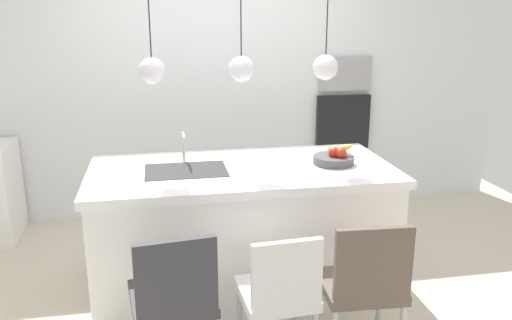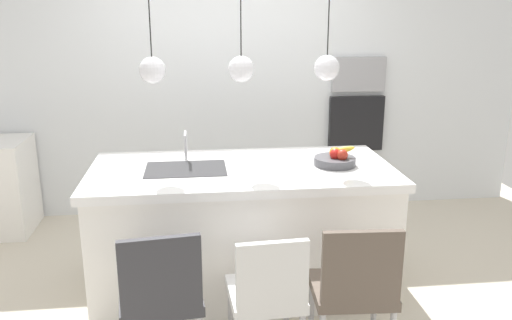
{
  "view_description": "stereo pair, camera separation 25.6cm",
  "coord_description": "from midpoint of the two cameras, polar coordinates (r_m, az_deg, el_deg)",
  "views": [
    {
      "loc": [
        -0.57,
        -3.53,
        1.99
      ],
      "look_at": [
        0.1,
        0.0,
        0.97
      ],
      "focal_mm": 37.14,
      "sensor_mm": 36.0,
      "label": 1
    },
    {
      "loc": [
        -0.31,
        -3.56,
        1.99
      ],
      "look_at": [
        0.1,
        0.0,
        0.97
      ],
      "focal_mm": 37.14,
      "sensor_mm": 36.0,
      "label": 2
    }
  ],
  "objects": [
    {
      "name": "pendant_light_center",
      "position": [
        3.59,
        -3.66,
        9.77
      ],
      "size": [
        0.18,
        0.18,
        0.78
      ],
      "color": "silver"
    },
    {
      "name": "kitchen_island",
      "position": [
        3.89,
        -3.37,
        -7.33
      ],
      "size": [
        2.13,
        1.03,
        0.92
      ],
      "color": "white",
      "rests_on": "ground"
    },
    {
      "name": "chair_far",
      "position": [
        3.15,
        9.25,
        -12.89
      ],
      "size": [
        0.48,
        0.45,
        0.88
      ],
      "color": "brown",
      "rests_on": "ground"
    },
    {
      "name": "chair_middle",
      "position": [
        3.04,
        0.04,
        -14.07
      ],
      "size": [
        0.43,
        0.45,
        0.84
      ],
      "color": "silver",
      "rests_on": "ground"
    },
    {
      "name": "pendant_light_left",
      "position": [
        3.57,
        -13.19,
        9.35
      ],
      "size": [
        0.18,
        0.18,
        0.78
      ],
      "color": "silver"
    },
    {
      "name": "faucet",
      "position": [
        3.87,
        -9.71,
        1.79
      ],
      "size": [
        0.02,
        0.17,
        0.22
      ],
      "color": "silver",
      "rests_on": "kitchen_island"
    },
    {
      "name": "microwave",
      "position": [
        5.45,
        8.2,
        9.22
      ],
      "size": [
        0.54,
        0.08,
        0.34
      ],
      "primitive_type": "cube",
      "color": "#9E9EA3",
      "rests_on": "back_wall"
    },
    {
      "name": "back_wall",
      "position": [
        5.26,
        -5.87,
        8.22
      ],
      "size": [
        6.0,
        0.1,
        2.6
      ],
      "primitive_type": "cube",
      "color": "white",
      "rests_on": "ground"
    },
    {
      "name": "pendant_light_right",
      "position": [
        3.71,
        5.51,
        9.93
      ],
      "size": [
        0.18,
        0.18,
        0.78
      ],
      "color": "silver"
    },
    {
      "name": "sink_basin",
      "position": [
        3.7,
        -9.52,
        -1.21
      ],
      "size": [
        0.56,
        0.4,
        0.02
      ],
      "primitive_type": "cube",
      "color": "#2D2D30",
      "rests_on": "kitchen_island"
    },
    {
      "name": "oven",
      "position": [
        5.53,
        8.0,
        4.07
      ],
      "size": [
        0.56,
        0.08,
        0.56
      ],
      "primitive_type": "cube",
      "color": "black",
      "rests_on": "back_wall"
    },
    {
      "name": "chair_near",
      "position": [
        2.98,
        -11.4,
        -14.27
      ],
      "size": [
        0.49,
        0.51,
        0.9
      ],
      "color": "#333338",
      "rests_on": "ground"
    },
    {
      "name": "floor",
      "position": [
        4.09,
        -3.26,
        -13.31
      ],
      "size": [
        6.6,
        6.6,
        0.0
      ],
      "primitive_type": "plane",
      "color": "beige",
      "rests_on": "ground"
    },
    {
      "name": "fruit_bowl",
      "position": [
        3.82,
        6.54,
        0.28
      ],
      "size": [
        0.3,
        0.3,
        0.15
      ],
      "color": "#4C4C51",
      "rests_on": "kitchen_island"
    }
  ]
}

